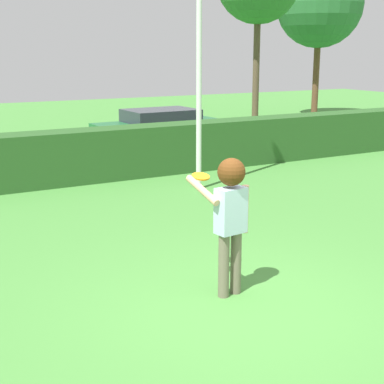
% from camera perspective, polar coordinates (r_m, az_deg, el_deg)
% --- Properties ---
extents(ground_plane, '(60.00, 60.00, 0.00)m').
position_cam_1_polar(ground_plane, '(7.23, 5.08, -11.25)').
color(ground_plane, '#478A3A').
extents(person, '(0.63, 0.73, 1.79)m').
position_cam_1_polar(person, '(7.15, 3.84, -1.66)').
color(person, '#6F6553').
rests_on(person, ground).
extents(frisbee, '(0.24, 0.24, 0.07)m').
position_cam_1_polar(frisbee, '(7.62, 0.89, 1.57)').
color(frisbee, orange).
extents(lamppost, '(0.24, 0.24, 6.68)m').
position_cam_1_polar(lamppost, '(12.68, 0.71, 16.63)').
color(lamppost, silver).
rests_on(lamppost, ground).
extents(hedge_row, '(25.87, 0.90, 1.24)m').
position_cam_1_polar(hedge_row, '(13.77, -12.89, 3.35)').
color(hedge_row, '#2A5523').
rests_on(hedge_row, ground).
extents(parked_car_green, '(4.26, 1.92, 1.25)m').
position_cam_1_polar(parked_car_green, '(18.39, -3.13, 6.49)').
color(parked_car_green, '#1E6633').
rests_on(parked_car_green, ground).
extents(oak_tree, '(3.89, 3.89, 7.03)m').
position_cam_1_polar(oak_tree, '(27.60, 12.60, 17.80)').
color(oak_tree, brown).
rests_on(oak_tree, ground).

